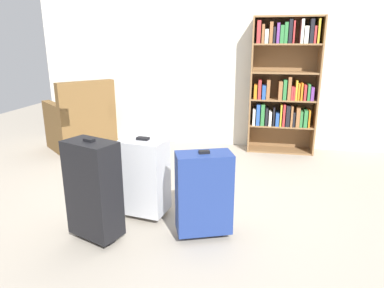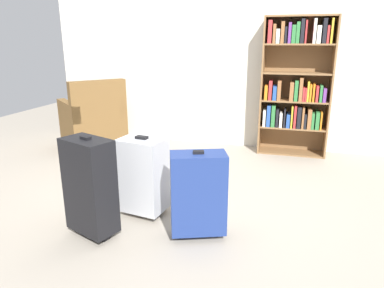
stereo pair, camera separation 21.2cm
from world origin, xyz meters
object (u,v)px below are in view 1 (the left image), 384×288
at_px(bookshelf, 284,83).
at_px(suitcase_navy_blue, 204,193).
at_px(mug, 121,148).
at_px(suitcase_black, 93,189).
at_px(suitcase_silver, 144,176).
at_px(armchair, 81,125).

height_order(bookshelf, suitcase_navy_blue, bookshelf).
relative_size(mug, suitcase_black, 0.16).
xyz_separation_m(bookshelf, mug, (-1.98, -0.44, -0.81)).
relative_size(mug, suitcase_silver, 0.18).
height_order(suitcase_silver, suitcase_navy_blue, suitcase_silver).
bearing_deg(armchair, mug, -3.94).
height_order(mug, suitcase_silver, suitcase_silver).
height_order(mug, suitcase_black, suitcase_black).
bearing_deg(bookshelf, armchair, -170.90).
bearing_deg(suitcase_black, armchair, 120.22).
bearing_deg(armchair, suitcase_black, -59.78).
bearing_deg(suitcase_navy_blue, suitcase_silver, 157.25).
bearing_deg(bookshelf, suitcase_silver, -119.41).
relative_size(suitcase_navy_blue, suitcase_black, 0.87).
xyz_separation_m(mug, suitcase_silver, (0.85, -1.57, 0.30)).
distance_m(armchair, suitcase_navy_blue, 2.63).
bearing_deg(bookshelf, suitcase_navy_blue, -105.79).
bearing_deg(suitcase_silver, mug, 118.46).
relative_size(suitcase_silver, suitcase_black, 0.88).
bearing_deg(suitcase_silver, suitcase_navy_blue, -22.75).
bearing_deg(armchair, suitcase_navy_blue, -43.72).
bearing_deg(mug, armchair, 176.06).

